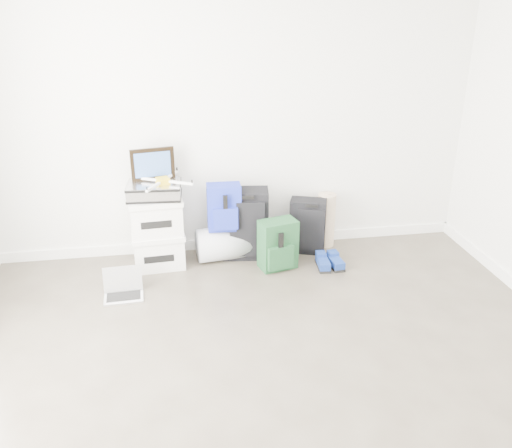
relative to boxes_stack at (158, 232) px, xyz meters
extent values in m
plane|color=#3D362C|center=(0.75, -2.21, -0.34)|extent=(5.00, 5.00, 0.00)
cube|color=silver|center=(0.75, 0.29, 1.01)|extent=(4.50, 0.02, 2.70)
cube|color=white|center=(0.75, 0.27, -0.29)|extent=(4.50, 0.02, 0.10)
cube|color=silver|center=(0.00, 0.00, -0.19)|extent=(0.47, 0.38, 0.29)
cube|color=silver|center=(0.00, 0.00, -0.02)|extent=(0.49, 0.41, 0.04)
cube|color=silver|center=(0.00, 0.00, 0.14)|extent=(0.47, 0.38, 0.29)
cube|color=silver|center=(0.00, 0.00, 0.31)|extent=(0.49, 0.41, 0.04)
cube|color=#B2B2B7|center=(0.00, 0.00, 0.40)|extent=(0.48, 0.37, 0.13)
cube|color=black|center=(0.00, 0.10, 0.61)|extent=(0.38, 0.09, 0.29)
cube|color=#254A94|center=(0.00, 0.09, 0.61)|extent=(0.31, 0.06, 0.22)
cube|color=gold|center=(0.08, -0.02, 0.49)|extent=(0.13, 0.13, 0.05)
cube|color=white|center=(0.15, 0.11, 0.49)|extent=(0.15, 0.27, 0.02)
cube|color=white|center=(-0.05, 0.05, 0.49)|extent=(0.27, 0.15, 0.02)
cube|color=white|center=(0.01, -0.15, 0.49)|extent=(0.15, 0.27, 0.02)
cube|color=white|center=(0.21, -0.09, 0.49)|extent=(0.27, 0.15, 0.02)
cylinder|color=#97999F|center=(0.61, 0.03, -0.18)|extent=(0.55, 0.38, 0.32)
cube|color=#172A99|center=(0.61, 0.01, 0.20)|extent=(0.31, 0.19, 0.43)
cube|color=#172A99|center=(0.61, -0.10, 0.13)|extent=(0.23, 0.07, 0.20)
cube|color=black|center=(0.81, 0.05, 0.00)|extent=(0.46, 0.31, 0.67)
cube|color=black|center=(0.81, -0.09, 0.00)|extent=(0.33, 0.08, 0.54)
cube|color=black|center=(0.81, -0.08, 0.31)|extent=(0.13, 0.04, 0.03)
cube|color=#14391D|center=(1.08, -0.23, -0.11)|extent=(0.37, 0.27, 0.46)
cube|color=#14391D|center=(1.08, -0.34, -0.18)|extent=(0.25, 0.12, 0.22)
cube|color=black|center=(1.43, 0.06, -0.07)|extent=(0.38, 0.29, 0.53)
cube|color=black|center=(1.43, -0.05, -0.07)|extent=(0.25, 0.11, 0.43)
cube|color=black|center=(1.43, -0.04, 0.18)|extent=(0.12, 0.06, 0.02)
cube|color=black|center=(1.49, -0.30, -0.32)|extent=(0.12, 0.27, 0.02)
cube|color=#1A36A1|center=(1.49, -0.30, -0.28)|extent=(0.12, 0.26, 0.06)
cube|color=black|center=(1.60, -0.30, -0.32)|extent=(0.13, 0.27, 0.02)
cube|color=#1A36A1|center=(1.60, -0.30, -0.28)|extent=(0.12, 0.26, 0.06)
cylinder|color=tan|center=(1.64, 0.17, -0.07)|extent=(0.18, 0.18, 0.54)
cube|color=silver|center=(-0.30, -0.56, -0.33)|extent=(0.33, 0.24, 0.01)
cube|color=black|center=(-0.30, -0.56, -0.32)|extent=(0.28, 0.16, 0.00)
cube|color=black|center=(-0.31, -0.45, -0.22)|extent=(0.32, 0.03, 0.21)
camera|label=1|loc=(0.15, -4.59, 2.02)|focal=38.00mm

